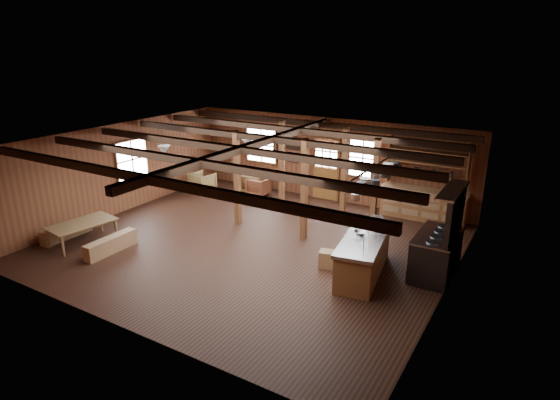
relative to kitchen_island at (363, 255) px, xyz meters
The scene contains 22 objects.
room 3.29m from the kitchen_island, behind, with size 10.04×9.04×2.84m.
ceiling_joists 3.85m from the kitchen_island, behind, with size 9.80×8.82×0.18m.
timber_posts 3.54m from the kitchen_island, 140.37° to the left, with size 3.95×2.35×2.80m.
back_door 5.55m from the kitchen_island, 124.71° to the left, with size 1.02×0.08×2.15m.
window_back_left 7.43m from the kitchen_island, 141.60° to the left, with size 1.32×0.06×1.32m.
window_back_right 5.05m from the kitchen_island, 112.10° to the left, with size 1.02×0.06×1.32m.
window_left 8.21m from the kitchen_island, behind, with size 0.14×1.24×1.32m.
notice_boards 6.61m from the kitchen_island, 135.59° to the left, with size 1.08×0.03×0.90m.
back_counter 4.31m from the kitchen_island, 86.70° to the left, with size 2.55×0.60×2.45m.
pendant_lamps 5.79m from the kitchen_island, 168.49° to the left, with size 1.86×2.36×0.66m.
pot_rack 1.88m from the kitchen_island, 86.44° to the left, with size 0.36×3.00×0.45m.
kitchen_island is the anchor object (origin of this frame).
step_stool 0.88m from the kitchen_island, behind, with size 0.47×0.33×0.42m, color brown.
commercial_range 1.71m from the kitchen_island, 28.81° to the left, with size 0.88×1.72×2.12m.
dining_table 7.39m from the kitchen_island, 162.64° to the right, with size 1.67×0.93×0.59m, color brown.
bench_wall 8.11m from the kitchen_island, 164.22° to the right, with size 0.27×1.46×0.40m, color brown.
bench_aisle 6.40m from the kitchen_island, 159.83° to the right, with size 0.28×1.51×0.41m, color brown.
armchair_a 6.86m from the kitchen_island, 145.44° to the left, with size 0.72×0.74×0.67m, color brown.
armchair_b 6.51m from the kitchen_island, 145.19° to the left, with size 0.67×0.69×0.62m, color brown.
armchair_c 7.90m from the kitchen_island, 157.64° to the left, with size 0.76×0.78×0.71m, color olive.
counter_pot 1.03m from the kitchen_island, 91.21° to the left, with size 0.34×0.34×0.20m, color silver.
bowl 0.53m from the kitchen_island, 147.50° to the left, with size 0.28×0.28×0.07m, color silver.
Camera 1 is at (6.54, -9.52, 5.16)m, focal length 30.00 mm.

